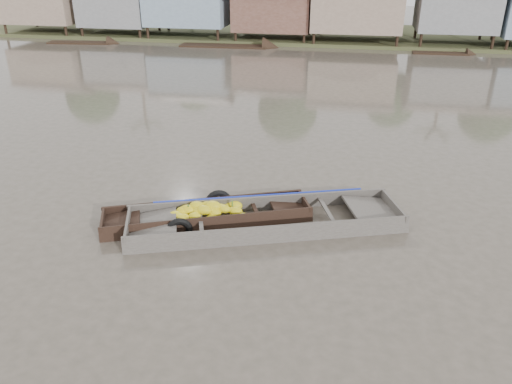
# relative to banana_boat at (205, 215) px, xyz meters

# --- Properties ---
(ground) EXTENTS (120.00, 120.00, 0.00)m
(ground) POSITION_rel_banana_boat_xyz_m (0.93, -0.47, -0.15)
(ground) COLOR #494438
(ground) RESTS_ON ground
(banana_boat) EXTENTS (5.50, 3.27, 0.78)m
(banana_boat) POSITION_rel_banana_boat_xyz_m (0.00, 0.00, 0.00)
(banana_boat) COLOR black
(banana_boat) RESTS_ON ground
(viewer_boat) EXTENTS (7.26, 4.09, 0.57)m
(viewer_boat) POSITION_rel_banana_boat_xyz_m (1.62, 0.05, -0.10)
(viewer_boat) COLOR #3D3834
(viewer_boat) RESTS_ON ground
(distant_boats) EXTENTS (47.82, 15.64, 0.35)m
(distant_boats) POSITION_rel_banana_boat_xyz_m (10.96, 22.71, -0.20)
(distant_boats) COLOR black
(distant_boats) RESTS_ON ground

